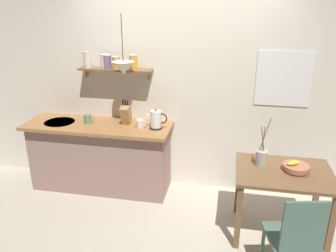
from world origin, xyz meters
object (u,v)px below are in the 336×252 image
twig_vase (262,158)px  coffee_mug_spare (140,124)px  dining_chair_near (295,238)px  coffee_mug_by_sink (88,119)px  dining_table (283,182)px  fruit_bowl (296,167)px  electric_kettle (156,120)px  pendant_lamp (123,68)px  knife_block (126,114)px

twig_vase → coffee_mug_spare: size_ratio=4.00×
dining_chair_near → coffee_mug_by_sink: 2.69m
twig_vase → dining_table: bearing=-22.2°
fruit_bowl → electric_kettle: electric_kettle is taller
electric_kettle → coffee_mug_spare: electric_kettle is taller
fruit_bowl → electric_kettle: (-1.54, 0.49, 0.22)m
dining_chair_near → coffee_mug_spare: (-1.65, 1.26, 0.42)m
twig_vase → electric_kettle: (-1.21, 0.43, 0.18)m
dining_table → coffee_mug_spare: bearing=162.7°
dining_chair_near → fruit_bowl: 0.83m
fruit_bowl → electric_kettle: bearing=162.4°
electric_kettle → dining_chair_near: bearing=-41.2°
dining_table → pendant_lamp: pendant_lamp is taller
coffee_mug_spare → pendant_lamp: 0.69m
dining_table → pendant_lamp: bearing=164.2°
dining_chair_near → twig_vase: twig_vase is taller
dining_chair_near → twig_vase: 0.93m
electric_kettle → knife_block: (-0.39, 0.06, 0.02)m
electric_kettle → coffee_mug_by_sink: electric_kettle is taller
dining_table → coffee_mug_spare: (-1.62, 0.50, 0.33)m
pendant_lamp → fruit_bowl: bearing=-14.0°
dining_table → coffee_mug_by_sink: size_ratio=6.88×
knife_block → coffee_mug_by_sink: bearing=-174.9°
fruit_bowl → pendant_lamp: bearing=166.0°
coffee_mug_by_sink → coffee_mug_spare: coffee_mug_by_sink is taller
twig_vase → coffee_mug_by_sink: twig_vase is taller
knife_block → electric_kettle: bearing=-9.3°
dining_table → electric_kettle: bearing=160.0°
dining_chair_near → fruit_bowl: size_ratio=3.63×
coffee_mug_spare → knife_block: bearing=158.1°
dining_table → coffee_mug_spare: coffee_mug_spare is taller
dining_chair_near → fruit_bowl: bearing=83.8°
coffee_mug_spare → fruit_bowl: bearing=-15.3°
pendant_lamp → coffee_mug_spare: bearing=-1.4°
coffee_mug_spare → electric_kettle: bearing=4.6°
dining_table → knife_block: size_ratio=2.92×
twig_vase → pendant_lamp: size_ratio=0.78×
fruit_bowl → coffee_mug_spare: size_ratio=2.01×
dining_table → dining_chair_near: dining_chair_near is taller
knife_block → pendant_lamp: bearing=-74.6°
dining_table → coffee_mug_by_sink: 2.39m
knife_block → coffee_mug_spare: knife_block is taller
dining_table → knife_block: (-1.82, 0.58, 0.41)m
electric_kettle → pendant_lamp: (-0.37, -0.01, 0.61)m
dining_chair_near → fruit_bowl: (0.09, 0.78, 0.25)m
knife_block → coffee_mug_spare: bearing=-21.9°
dining_table → knife_block: bearing=162.2°
dining_chair_near → knife_block: knife_block is taller
electric_kettle → knife_block: knife_block is taller
knife_block → coffee_mug_by_sink: (-0.48, -0.04, -0.07)m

